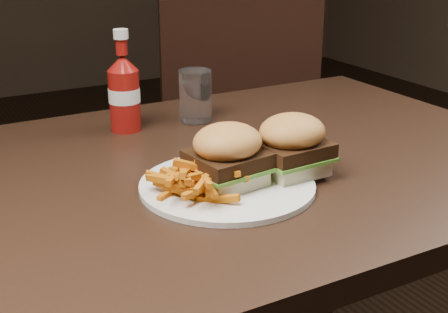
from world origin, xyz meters
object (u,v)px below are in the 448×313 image
chair_far (224,150)px  tumbler (195,95)px  dining_table (216,173)px  ketchup_bottle (125,101)px  plate (227,185)px

chair_far → tumbler: bearing=71.7°
dining_table → tumbler: (0.08, 0.23, 0.08)m
ketchup_bottle → tumbler: 0.15m
chair_far → plate: plate is taller
dining_table → chair_far: bearing=60.1°
dining_table → tumbler: 0.25m
chair_far → ketchup_bottle: bearing=62.0°
plate → tumbler: 0.36m
chair_far → ketchup_bottle: 0.87m
ketchup_bottle → plate: bearing=-84.4°
chair_far → plate: size_ratio=1.76×
plate → tumbler: (0.11, 0.34, 0.05)m
dining_table → plate: plate is taller
plate → ketchup_bottle: ketchup_bottle is taller
dining_table → ketchup_bottle: ketchup_bottle is taller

